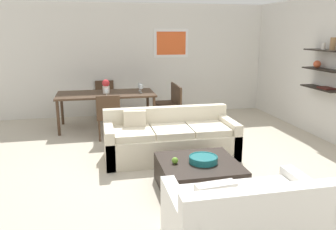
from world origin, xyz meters
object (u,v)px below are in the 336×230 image
Objects in this scene: loveseat_white at (246,220)px; apple_on_coffee_table at (175,160)px; dining_chair_right_far at (169,100)px; wine_glass_right_near at (141,87)px; sofa_beige at (170,140)px; dining_chair_head at (105,97)px; dining_chair_foot at (108,114)px; dining_table at (106,96)px; coffee_table at (198,175)px; dining_chair_right_near at (173,104)px; centerpiece_vase at (106,86)px; decorative_bowl at (203,159)px; wine_glass_right_far at (139,86)px; wine_glass_head at (105,84)px; wine_glass_foot at (106,91)px.

loveseat_white is 17.69× the size of apple_on_coffee_table.
dining_chair_right_far is 0.86m from wine_glass_right_near.
dining_chair_head is at bearing 107.61° from sofa_beige.
dining_table is at bearing 90.00° from dining_chair_foot.
dining_chair_head is (-0.95, 2.98, 0.21)m from sofa_beige.
dining_chair_right_near is (0.38, 3.10, 0.31)m from coffee_table.
decorative_bowl is at bearing -71.78° from centerpiece_vase.
apple_on_coffee_table is at bearing -77.49° from centerpiece_vase.
decorative_bowl is 3.54m from dining_table.
dining_chair_right_far is at bearing 84.78° from decorative_bowl.
wine_glass_right_far is at bearing -171.63° from dining_chair_right_far.
decorative_bowl is 2.18× the size of wine_glass_head.
wine_glass_right_near is (-0.31, 3.20, 0.69)m from coffee_table.
dining_chair_head is at bearing 90.39° from centerpiece_vase.
wine_glass_foot is 0.55× the size of centerpiece_vase.
dining_chair_right_far is (0.32, 4.87, 0.21)m from loveseat_white.
wine_glass_head is (-0.00, -0.47, 0.37)m from dining_chair_head.
wine_glass_right_near reaches higher than sofa_beige.
dining_chair_head is 1.14m from wine_glass_right_far.
wine_glass_right_far is at bearing 90.00° from wine_glass_right_near.
coffee_table is at bearing -96.12° from dining_chair_right_far.
wine_glass_foot is (-1.43, -0.67, 0.37)m from dining_chair_right_far.
wine_glass_foot is (-0.74, 2.87, 0.45)m from apple_on_coffee_table.
dining_chair_foot is (-1.05, 2.42, 0.31)m from coffee_table.
wine_glass_right_far is (0.74, 0.12, 0.18)m from dining_table.
wine_glass_head is 0.98× the size of wine_glass_right_far.
loveseat_white is at bearing -85.46° from wine_glass_right_far.
wine_glass_right_near is at bearing -37.47° from wine_glass_head.
dining_chair_foot reaches higher than loveseat_white.
dining_chair_head is 4.74× the size of wine_glass_right_near.
coffee_table is 1.16× the size of dining_chair_right_near.
dining_chair_right_far is at bearing 78.89° from apple_on_coffee_table.
wine_glass_right_near reaches higher than dining_table.
wine_glass_foot is (-1.11, 2.91, 0.44)m from decorative_bowl.
centerpiece_vase reaches higher than wine_glass_foot.
dining_chair_foot is 1.40m from wine_glass_head.
coffee_table is (-0.07, 1.31, -0.10)m from loveseat_white.
wine_glass_right_near is (0.00, 3.19, 0.46)m from apple_on_coffee_table.
loveseat_white is 4.97× the size of centerpiece_vase.
apple_on_coffee_table is 3.00m from wine_glass_foot.
dining_chair_foot and dining_chair_right_far have the same top height.
centerpiece_vase is (-1.43, 0.22, 0.40)m from dining_chair_right_near.
centerpiece_vase is at bearing 114.51° from sofa_beige.
dining_chair_foot is (0.00, -0.91, -0.18)m from dining_table.
coffee_table is 1.16× the size of dining_chair_right_far.
wine_glass_foot reaches higher than dining_chair_right_far.
wine_glass_right_far is at bearing 37.47° from wine_glass_foot.
loveseat_white is 3.94× the size of decorative_bowl.
centerpiece_vase reaches higher than dining_chair_head.
wine_glass_right_near is (0.74, 0.32, 0.01)m from wine_glass_foot.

